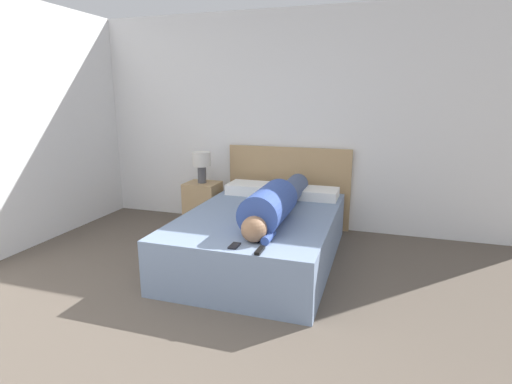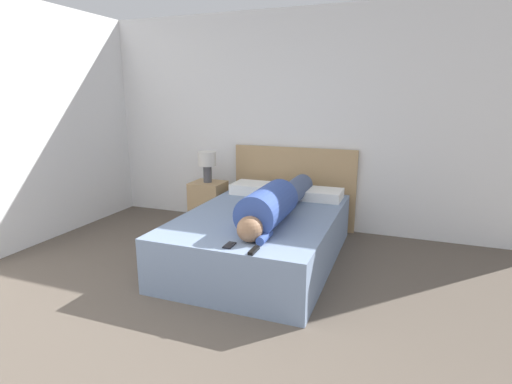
{
  "view_description": "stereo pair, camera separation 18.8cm",
  "coord_description": "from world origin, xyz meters",
  "px_view_note": "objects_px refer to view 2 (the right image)",
  "views": [
    {
      "loc": [
        1.23,
        -1.22,
        1.62
      ],
      "look_at": [
        0.13,
        2.22,
        0.74
      ],
      "focal_mm": 28.0,
      "sensor_mm": 36.0,
      "label": 1
    },
    {
      "loc": [
        1.41,
        -1.15,
        1.62
      ],
      "look_at": [
        0.13,
        2.22,
        0.74
      ],
      "focal_mm": 28.0,
      "sensor_mm": 36.0,
      "label": 2
    }
  ],
  "objects_px": {
    "nightstand": "(208,204)",
    "person_lying": "(276,203)",
    "table_lamp": "(207,162)",
    "pillow_near_headboard": "(259,189)",
    "cell_phone": "(229,245)",
    "pillow_second": "(315,194)",
    "tv_remote": "(254,250)",
    "bed": "(262,237)"
  },
  "relations": [
    {
      "from": "nightstand",
      "to": "table_lamp",
      "type": "relative_size",
      "value": 1.45
    },
    {
      "from": "nightstand",
      "to": "person_lying",
      "type": "distance_m",
      "value": 1.56
    },
    {
      "from": "pillow_second",
      "to": "cell_phone",
      "type": "relative_size",
      "value": 4.55
    },
    {
      "from": "bed",
      "to": "pillow_near_headboard",
      "type": "relative_size",
      "value": 3.35
    },
    {
      "from": "bed",
      "to": "nightstand",
      "type": "height_order",
      "value": "nightstand"
    },
    {
      "from": "person_lying",
      "to": "cell_phone",
      "type": "height_order",
      "value": "person_lying"
    },
    {
      "from": "tv_remote",
      "to": "person_lying",
      "type": "bearing_deg",
      "value": 97.03
    },
    {
      "from": "pillow_second",
      "to": "person_lying",
      "type": "bearing_deg",
      "value": -102.18
    },
    {
      "from": "bed",
      "to": "tv_remote",
      "type": "height_order",
      "value": "tv_remote"
    },
    {
      "from": "table_lamp",
      "to": "tv_remote",
      "type": "height_order",
      "value": "table_lamp"
    },
    {
      "from": "nightstand",
      "to": "cell_phone",
      "type": "relative_size",
      "value": 4.28
    },
    {
      "from": "pillow_second",
      "to": "bed",
      "type": "bearing_deg",
      "value": -115.92
    },
    {
      "from": "nightstand",
      "to": "table_lamp",
      "type": "height_order",
      "value": "table_lamp"
    },
    {
      "from": "table_lamp",
      "to": "person_lying",
      "type": "bearing_deg",
      "value": -37.61
    },
    {
      "from": "nightstand",
      "to": "bed",
      "type": "bearing_deg",
      "value": -38.93
    },
    {
      "from": "bed",
      "to": "table_lamp",
      "type": "xyz_separation_m",
      "value": [
        -1.02,
        0.82,
        0.57
      ]
    },
    {
      "from": "pillow_second",
      "to": "cell_phone",
      "type": "distance_m",
      "value": 1.69
    },
    {
      "from": "nightstand",
      "to": "pillow_near_headboard",
      "type": "height_order",
      "value": "pillow_near_headboard"
    },
    {
      "from": "nightstand",
      "to": "tv_remote",
      "type": "relative_size",
      "value": 3.71
    },
    {
      "from": "nightstand",
      "to": "cell_phone",
      "type": "bearing_deg",
      "value": -57.95
    },
    {
      "from": "pillow_second",
      "to": "tv_remote",
      "type": "relative_size",
      "value": 3.94
    },
    {
      "from": "pillow_near_headboard",
      "to": "tv_remote",
      "type": "distance_m",
      "value": 1.8
    },
    {
      "from": "nightstand",
      "to": "table_lamp",
      "type": "distance_m",
      "value": 0.54
    },
    {
      "from": "bed",
      "to": "cell_phone",
      "type": "xyz_separation_m",
      "value": [
        0.07,
        -0.91,
        0.25
      ]
    },
    {
      "from": "table_lamp",
      "to": "bed",
      "type": "bearing_deg",
      "value": -38.93
    },
    {
      "from": "person_lying",
      "to": "pillow_near_headboard",
      "type": "bearing_deg",
      "value": 119.51
    },
    {
      "from": "nightstand",
      "to": "tv_remote",
      "type": "bearing_deg",
      "value": -53.76
    },
    {
      "from": "bed",
      "to": "pillow_second",
      "type": "xyz_separation_m",
      "value": [
        0.36,
        0.75,
        0.3
      ]
    },
    {
      "from": "bed",
      "to": "person_lying",
      "type": "bearing_deg",
      "value": -29.25
    },
    {
      "from": "tv_remote",
      "to": "bed",
      "type": "bearing_deg",
      "value": 106.65
    },
    {
      "from": "pillow_near_headboard",
      "to": "cell_phone",
      "type": "bearing_deg",
      "value": -77.49
    },
    {
      "from": "person_lying",
      "to": "tv_remote",
      "type": "height_order",
      "value": "person_lying"
    },
    {
      "from": "table_lamp",
      "to": "pillow_near_headboard",
      "type": "xyz_separation_m",
      "value": [
        0.72,
        -0.07,
        -0.26
      ]
    },
    {
      "from": "pillow_near_headboard",
      "to": "pillow_second",
      "type": "xyz_separation_m",
      "value": [
        0.67,
        0.0,
        -0.01
      ]
    },
    {
      "from": "nightstand",
      "to": "pillow_second",
      "type": "height_order",
      "value": "pillow_second"
    },
    {
      "from": "nightstand",
      "to": "pillow_near_headboard",
      "type": "xyz_separation_m",
      "value": [
        0.72,
        -0.07,
        0.27
      ]
    },
    {
      "from": "table_lamp",
      "to": "pillow_second",
      "type": "relative_size",
      "value": 0.65
    },
    {
      "from": "pillow_near_headboard",
      "to": "pillow_second",
      "type": "relative_size",
      "value": 1.05
    },
    {
      "from": "bed",
      "to": "pillow_near_headboard",
      "type": "bearing_deg",
      "value": 111.87
    },
    {
      "from": "bed",
      "to": "tv_remote",
      "type": "xyz_separation_m",
      "value": [
        0.29,
        -0.96,
        0.26
      ]
    },
    {
      "from": "bed",
      "to": "pillow_second",
      "type": "relative_size",
      "value": 3.52
    },
    {
      "from": "pillow_near_headboard",
      "to": "bed",
      "type": "bearing_deg",
      "value": -68.13
    }
  ]
}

